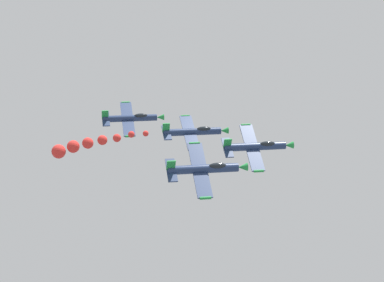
{
  "coord_description": "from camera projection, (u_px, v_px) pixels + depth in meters",
  "views": [
    {
      "loc": [
        94.48,
        -15.77,
        154.38
      ],
      "look_at": [
        0.0,
        0.0,
        129.94
      ],
      "focal_mm": 62.82,
      "sensor_mm": 36.0,
      "label": 1
    }
  ],
  "objects": [
    {
      "name": "airplane_lead",
      "position": [
        256.0,
        146.0,
        95.94
      ],
      "size": [
        8.37,
        10.35,
        5.25
      ],
      "rotation": [
        0.0,
        0.54,
        0.0
      ],
      "color": "navy"
    },
    {
      "name": "airplane_left_inner",
      "position": [
        193.0,
        132.0,
        103.75
      ],
      "size": [
        9.03,
        10.35,
        3.84
      ],
      "rotation": [
        0.0,
        0.38,
        0.0
      ],
      "color": "navy"
    },
    {
      "name": "smoke_trail_left_inner",
      "position": [
        81.0,
        146.0,
        101.77
      ],
      "size": [
        2.26,
        14.76,
        3.92
      ],
      "color": "red"
    },
    {
      "name": "airplane_right_inner",
      "position": [
        204.0,
        169.0,
        83.89
      ],
      "size": [
        8.35,
        10.35,
        5.29
      ],
      "rotation": [
        0.0,
        0.55,
        0.0
      ],
      "color": "navy"
    },
    {
      "name": "airplane_left_outer",
      "position": [
        131.0,
        118.0,
        111.71
      ],
      "size": [
        8.79,
        10.35,
        4.42
      ],
      "rotation": [
        0.0,
        0.44,
        0.0
      ],
      "color": "navy"
    }
  ]
}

